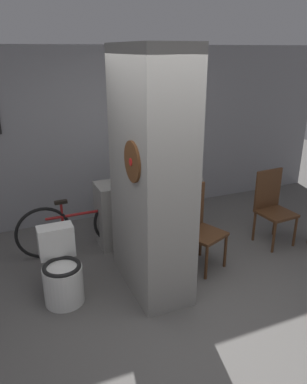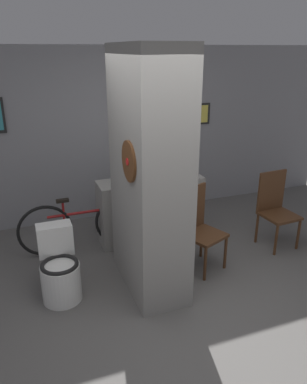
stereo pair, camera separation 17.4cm
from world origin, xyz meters
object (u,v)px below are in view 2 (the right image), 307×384
(toilet, at_px, (60,270))
(chair_near_pillar, at_px, (199,225))
(bottle_tall, at_px, (127,173))
(chair_by_doorway, at_px, (275,207))
(bicycle, at_px, (84,224))

(toilet, distance_m, chair_near_pillar, 1.69)
(chair_near_pillar, distance_m, bottle_tall, 1.19)
(bottle_tall, bearing_deg, chair_by_doorway, -22.05)
(bicycle, bearing_deg, chair_near_pillar, -36.17)
(chair_near_pillar, bearing_deg, bottle_tall, 102.13)
(bottle_tall, bearing_deg, bicycle, -179.71)
(toilet, relative_size, bicycle, 0.45)
(chair_by_doorway, height_order, bicycle, chair_by_doorway)
(chair_by_doorway, bearing_deg, bicycle, 159.03)
(chair_near_pillar, xyz_separation_m, chair_by_doorway, (1.24, 0.15, 0.00))
(chair_by_doorway, bearing_deg, toilet, 179.74)
(toilet, relative_size, chair_near_pillar, 0.76)
(bottle_tall, bearing_deg, toilet, -138.16)
(bicycle, xyz_separation_m, bottle_tall, (0.61, 0.00, 0.64))
(chair_near_pillar, bearing_deg, chair_by_doorway, -15.27)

